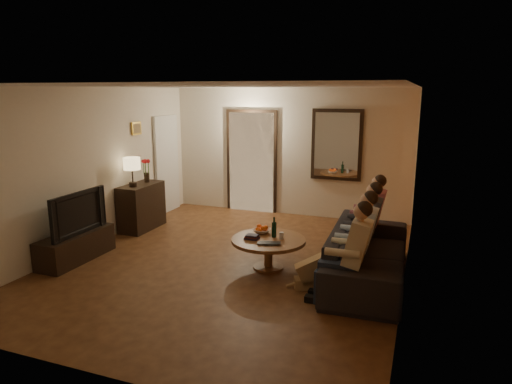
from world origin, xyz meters
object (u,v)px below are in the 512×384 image
at_px(person_d, 370,219).
at_px(bowl, 262,231).
at_px(tv_stand, 76,246).
at_px(tv, 73,213).
at_px(sofa, 368,253).
at_px(dog, 314,268).
at_px(coffee_table, 268,253).
at_px(laptop, 269,244).
at_px(person_b, 359,243).
at_px(dresser, 142,207).
at_px(wine_bottle, 274,227).
at_px(person_c, 365,230).
at_px(person_a, 352,258).
at_px(table_lamp, 132,172).

xyz_separation_m(person_d, bowl, (-1.48, -0.81, -0.12)).
bearing_deg(tv_stand, tv, 0.00).
relative_size(sofa, person_d, 2.07).
bearing_deg(person_d, dog, -109.48).
bearing_deg(sofa, coffee_table, 93.34).
distance_m(sofa, laptop, 1.37).
relative_size(tv, dog, 2.00).
xyz_separation_m(tv_stand, person_b, (4.17, 0.54, 0.39)).
distance_m(tv_stand, bowl, 2.85).
distance_m(dresser, bowl, 2.80).
bearing_deg(bowl, tv_stand, -160.77).
relative_size(sofa, coffee_table, 2.31).
height_order(wine_bottle, laptop, wine_bottle).
bearing_deg(dresser, person_c, -8.22).
xyz_separation_m(person_a, person_d, (0.00, 1.80, 0.00)).
height_order(tv_stand, dog, dog).
height_order(tv, wine_bottle, tv).
relative_size(dog, laptop, 1.70).
distance_m(tv_stand, coffee_table, 2.95).
bearing_deg(person_c, person_d, 90.00).
bearing_deg(wine_bottle, person_b, -12.27).
relative_size(person_c, laptop, 3.65).
xyz_separation_m(person_c, person_d, (0.00, 0.60, 0.00)).
bearing_deg(wine_bottle, bowl, 152.45).
distance_m(table_lamp, person_c, 4.22).
height_order(tv, person_c, person_c).
bearing_deg(person_c, coffee_table, -161.88).
relative_size(person_d, coffee_table, 1.12).
bearing_deg(dog, person_c, 37.52).
bearing_deg(person_b, person_a, -90.00).
bearing_deg(person_c, dog, -120.73).
bearing_deg(wine_bottle, coffee_table, -116.57).
relative_size(table_lamp, person_b, 0.45).
bearing_deg(person_a, coffee_table, 149.36).
bearing_deg(dresser, person_d, -0.02).
height_order(person_a, laptop, person_a).
xyz_separation_m(dresser, wine_bottle, (2.91, -0.93, 0.18)).
bearing_deg(person_d, tv, -157.30).
distance_m(table_lamp, bowl, 2.82).
xyz_separation_m(tv, person_c, (4.17, 1.14, -0.15)).
bearing_deg(person_d, sofa, -83.66).
distance_m(person_d, dog, 1.60).
relative_size(person_a, person_b, 1.00).
bearing_deg(sofa, person_b, 159.73).
bearing_deg(person_a, person_c, 90.00).
bearing_deg(person_d, person_b, -90.00).
relative_size(dresser, person_b, 0.80).
bearing_deg(tv, person_b, -82.58).
xyz_separation_m(dresser, person_b, (4.17, -1.20, 0.17)).
height_order(sofa, person_d, person_d).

